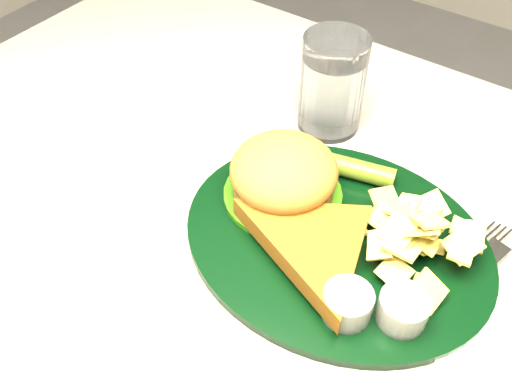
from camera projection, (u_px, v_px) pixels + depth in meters
table at (282, 365)px, 0.95m from camera, size 1.20×0.80×0.75m
dinner_plate at (339, 219)px, 0.62m from camera, size 0.37×0.32×0.08m
water_glass at (332, 84)px, 0.75m from camera, size 0.11×0.11×0.13m
fork_napkin at (456, 304)px, 0.58m from camera, size 0.18×0.22×0.01m
ramekin at (180, 113)px, 0.79m from camera, size 0.05×0.05×0.03m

